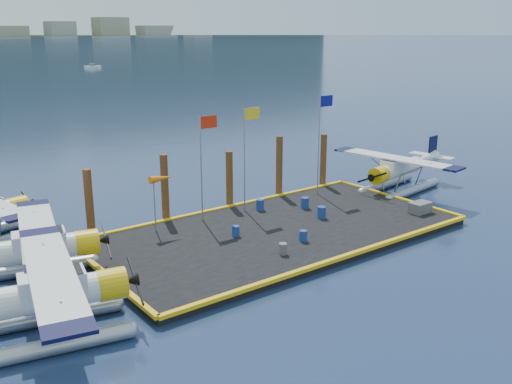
% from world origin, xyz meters
% --- Properties ---
extents(ground, '(4000.00, 4000.00, 0.00)m').
position_xyz_m(ground, '(0.00, 0.00, 0.00)').
color(ground, navy).
rests_on(ground, ground).
extents(dock, '(20.00, 10.00, 0.40)m').
position_xyz_m(dock, '(0.00, 0.00, 0.20)').
color(dock, black).
rests_on(dock, ground).
extents(dock_bumpers, '(20.25, 10.25, 0.18)m').
position_xyz_m(dock_bumpers, '(0.00, 0.00, 0.49)').
color(dock_bumpers, '#E5AC0D').
rests_on(dock_bumpers, dock).
extents(seaplane_a, '(9.28, 10.09, 3.57)m').
position_xyz_m(seaplane_a, '(-13.72, -3.32, 1.56)').
color(seaplane_a, '#9C9FAA').
rests_on(seaplane_a, ground).
extents(seaplane_b, '(8.91, 9.65, 3.42)m').
position_xyz_m(seaplane_b, '(-12.65, 1.71, 1.49)').
color(seaplane_b, '#9C9FAA').
rests_on(seaplane_b, ground).
extents(seaplane_d, '(8.65, 9.52, 3.37)m').
position_xyz_m(seaplane_d, '(12.23, 1.81, 1.47)').
color(seaplane_d, '#9C9FAA').
rests_on(seaplane_d, ground).
extents(drum_0, '(0.40, 0.40, 0.56)m').
position_xyz_m(drum_0, '(-2.47, 0.52, 0.68)').
color(drum_0, navy).
rests_on(drum_0, dock).
extents(drum_1, '(0.41, 0.41, 0.57)m').
position_xyz_m(drum_1, '(-0.10, -2.20, 0.69)').
color(drum_1, navy).
rests_on(drum_1, dock).
extents(drum_2, '(0.49, 0.49, 0.69)m').
position_xyz_m(drum_2, '(3.26, -0.03, 0.74)').
color(drum_2, navy).
rests_on(drum_2, dock).
extents(drum_3, '(0.40, 0.40, 0.57)m').
position_xyz_m(drum_3, '(-2.10, -2.96, 0.68)').
color(drum_3, '#525257').
rests_on(drum_3, dock).
extents(drum_4, '(0.48, 0.48, 0.68)m').
position_xyz_m(drum_4, '(3.75, 1.97, 0.74)').
color(drum_4, navy).
rests_on(drum_4, dock).
extents(drum_5, '(0.47, 0.47, 0.67)m').
position_xyz_m(drum_5, '(1.33, 3.34, 0.73)').
color(drum_5, navy).
rests_on(drum_5, dock).
extents(crate, '(1.29, 0.86, 0.64)m').
position_xyz_m(crate, '(8.68, -2.87, 0.72)').
color(crate, '#525257').
rests_on(crate, dock).
extents(flagpole_red, '(1.14, 0.08, 6.00)m').
position_xyz_m(flagpole_red, '(-2.29, 3.80, 4.40)').
color(flagpole_red, gray).
rests_on(flagpole_red, dock).
extents(flagpole_yellow, '(1.14, 0.08, 6.20)m').
position_xyz_m(flagpole_yellow, '(0.70, 3.80, 4.51)').
color(flagpole_yellow, gray).
rests_on(flagpole_yellow, dock).
extents(flagpole_blue, '(1.14, 0.08, 6.50)m').
position_xyz_m(flagpole_blue, '(6.70, 3.80, 4.69)').
color(flagpole_blue, gray).
rests_on(flagpole_blue, dock).
extents(windsock, '(1.40, 0.44, 3.12)m').
position_xyz_m(windsock, '(-5.03, 3.80, 3.23)').
color(windsock, gray).
rests_on(windsock, dock).
extents(piling_0, '(0.44, 0.44, 4.00)m').
position_xyz_m(piling_0, '(-8.50, 5.40, 2.00)').
color(piling_0, '#432913').
rests_on(piling_0, ground).
extents(piling_1, '(0.44, 0.44, 4.20)m').
position_xyz_m(piling_1, '(-4.00, 5.40, 2.10)').
color(piling_1, '#432913').
rests_on(piling_1, ground).
extents(piling_2, '(0.44, 0.44, 3.80)m').
position_xyz_m(piling_2, '(0.50, 5.40, 1.90)').
color(piling_2, '#432913').
rests_on(piling_2, ground).
extents(piling_3, '(0.44, 0.44, 4.30)m').
position_xyz_m(piling_3, '(4.50, 5.40, 2.15)').
color(piling_3, '#432913').
rests_on(piling_3, ground).
extents(piling_4, '(0.44, 0.44, 4.00)m').
position_xyz_m(piling_4, '(8.50, 5.40, 2.00)').
color(piling_4, '#432913').
rests_on(piling_4, ground).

